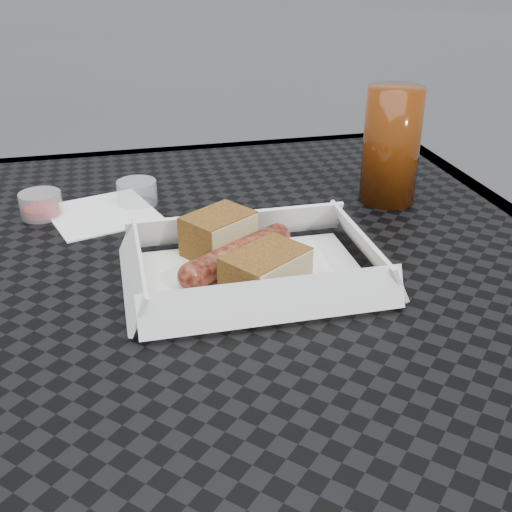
{
  "coord_description": "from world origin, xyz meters",
  "views": [
    {
      "loc": [
        -0.09,
        -0.6,
        1.06
      ],
      "look_at": [
        0.03,
        -0.07,
        0.78
      ],
      "focal_mm": 45.0,
      "sensor_mm": 36.0,
      "label": 1
    }
  ],
  "objects": [
    {
      "name": "napkin",
      "position": [
        -0.11,
        0.14,
        0.75
      ],
      "size": [
        0.15,
        0.15,
        0.0
      ],
      "primitive_type": "cube",
      "rotation": [
        0.0,
        0.0,
        0.3
      ],
      "color": "white",
      "rests_on": "patio_table"
    },
    {
      "name": "food_tray",
      "position": [
        0.03,
        -0.06,
        0.75
      ],
      "size": [
        0.22,
        0.15,
        0.0
      ],
      "primitive_type": "cube",
      "color": "white",
      "rests_on": "patio_table"
    },
    {
      "name": "bread_far",
      "position": [
        0.04,
        -0.09,
        0.77
      ],
      "size": [
        0.09,
        0.09,
        0.04
      ],
      "primitive_type": "cube",
      "rotation": [
        0.0,
        0.0,
        0.59
      ],
      "color": "brown",
      "rests_on": "food_tray"
    },
    {
      "name": "veg_garnish",
      "position": [
        0.1,
        -0.1,
        0.75
      ],
      "size": [
        0.03,
        0.03,
        0.0
      ],
      "color": "#D44F09",
      "rests_on": "food_tray"
    },
    {
      "name": "patio_table",
      "position": [
        0.0,
        0.0,
        0.67
      ],
      "size": [
        0.8,
        0.8,
        0.74
      ],
      "color": "black",
      "rests_on": "ground"
    },
    {
      "name": "drink_glass",
      "position": [
        0.25,
        0.11,
        0.82
      ],
      "size": [
        0.07,
        0.07,
        0.14
      ],
      "primitive_type": "cylinder",
      "color": "#512006",
      "rests_on": "patio_table"
    },
    {
      "name": "condiment_cup_sauce",
      "position": [
        -0.18,
        0.16,
        0.76
      ],
      "size": [
        0.05,
        0.05,
        0.03
      ],
      "primitive_type": "cylinder",
      "color": "maroon",
      "rests_on": "patio_table"
    },
    {
      "name": "bread_near",
      "position": [
        0.01,
        0.0,
        0.77
      ],
      "size": [
        0.09,
        0.08,
        0.04
      ],
      "primitive_type": "cube",
      "rotation": [
        0.0,
        0.0,
        0.59
      ],
      "color": "brown",
      "rests_on": "food_tray"
    },
    {
      "name": "bratwurst",
      "position": [
        0.02,
        -0.04,
        0.76
      ],
      "size": [
        0.13,
        0.1,
        0.03
      ],
      "rotation": [
        0.0,
        0.0,
        0.59
      ],
      "color": "maroon",
      "rests_on": "food_tray"
    },
    {
      "name": "condiment_cup_empty",
      "position": [
        -0.06,
        0.17,
        0.76
      ],
      "size": [
        0.05,
        0.05,
        0.03
      ],
      "primitive_type": "cylinder",
      "color": "silver",
      "rests_on": "patio_table"
    }
  ]
}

